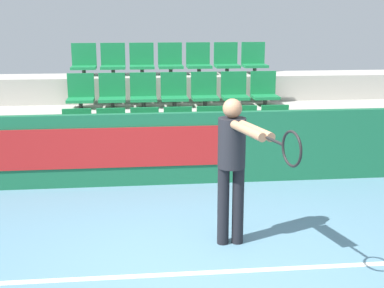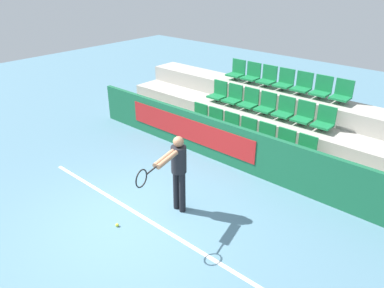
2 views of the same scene
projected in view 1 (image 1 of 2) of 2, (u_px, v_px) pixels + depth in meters
ground_plane at (211, 280)px, 5.18m from camera, size 30.00×30.00×0.00m
court_baseline at (208, 272)px, 5.33m from camera, size 6.24×0.08×0.01m
barrier_wall at (179, 148)px, 7.99m from camera, size 9.58×0.14×1.09m
bleacher_tier_front at (179, 159)px, 8.57m from camera, size 9.18×0.88×0.46m
bleacher_tier_middle at (175, 133)px, 9.36m from camera, size 9.18×0.88×0.92m
bleacher_tier_back at (171, 111)px, 10.15m from camera, size 9.18×0.88×1.39m
stadium_chair_0 at (77, 131)px, 8.41m from camera, size 0.45×0.41×0.58m
stadium_chair_1 at (111, 130)px, 8.46m from camera, size 0.45×0.41×0.58m
stadium_chair_2 at (145, 130)px, 8.52m from camera, size 0.45×0.41×0.58m
stadium_chair_3 at (178, 129)px, 8.57m from camera, size 0.45×0.41×0.58m
stadium_chair_4 at (211, 128)px, 8.63m from camera, size 0.45×0.41×0.58m
stadium_chair_5 at (244, 127)px, 8.69m from camera, size 0.45×0.41×0.58m
stadium_chair_6 at (276, 127)px, 8.74m from camera, size 0.45×0.41×0.58m
stadium_chair_7 at (81, 94)px, 9.14m from camera, size 0.45×0.41×0.58m
stadium_chair_8 at (112, 93)px, 9.20m from camera, size 0.45×0.41×0.58m
stadium_chair_9 at (143, 93)px, 9.25m from camera, size 0.45×0.41×0.58m
stadium_chair_10 at (174, 92)px, 9.31m from camera, size 0.45×0.41×0.58m
stadium_chair_11 at (204, 92)px, 9.37m from camera, size 0.45×0.41×0.58m
stadium_chair_12 at (235, 91)px, 9.42m from camera, size 0.45×0.41×0.58m
stadium_chair_13 at (264, 91)px, 9.48m from camera, size 0.45×0.41×0.58m
stadium_chair_14 at (84, 62)px, 9.88m from camera, size 0.45×0.41×0.58m
stadium_chair_15 at (113, 62)px, 9.94m from camera, size 0.45×0.41×0.58m
stadium_chair_16 at (142, 61)px, 9.99m from camera, size 0.45×0.41×0.58m
stadium_chair_17 at (170, 61)px, 10.05m from camera, size 0.45×0.41×0.58m
stadium_chair_18 at (199, 61)px, 10.10m from camera, size 0.45×0.41×0.58m
stadium_chair_19 at (226, 61)px, 10.16m from camera, size 0.45×0.41×0.58m
stadium_chair_20 at (254, 60)px, 10.22m from camera, size 0.45×0.41×0.58m
tennis_player at (235, 158)px, 5.71m from camera, size 0.50×1.51×1.64m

